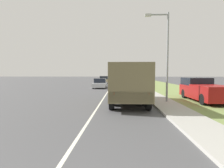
{
  "coord_description": "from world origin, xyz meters",
  "views": [
    {
      "loc": [
        1.36,
        -0.38,
        2.1
      ],
      "look_at": [
        0.79,
        13.17,
        1.31
      ],
      "focal_mm": 28.0,
      "sensor_mm": 36.0,
      "label": 1
    }
  ],
  "objects_px": {
    "military_truck": "(128,81)",
    "pickup_truck": "(203,90)",
    "car_nearest_ahead": "(100,84)",
    "car_fourth_ahead": "(120,77)",
    "car_second_ahead": "(104,80)",
    "lamp_post": "(164,48)",
    "car_third_ahead": "(121,78)"
  },
  "relations": [
    {
      "from": "car_fourth_ahead",
      "to": "pickup_truck",
      "type": "xyz_separation_m",
      "value": [
        6.05,
        -51.52,
        0.1
      ]
    },
    {
      "from": "car_third_ahead",
      "to": "lamp_post",
      "type": "distance_m",
      "value": 40.59
    },
    {
      "from": "car_nearest_ahead",
      "to": "car_fourth_ahead",
      "type": "xyz_separation_m",
      "value": [
        3.28,
        39.24,
        0.12
      ]
    },
    {
      "from": "military_truck",
      "to": "lamp_post",
      "type": "relative_size",
      "value": 1.05
    },
    {
      "from": "car_second_ahead",
      "to": "military_truck",
      "type": "bearing_deg",
      "value": -81.36
    },
    {
      "from": "military_truck",
      "to": "pickup_truck",
      "type": "height_order",
      "value": "military_truck"
    },
    {
      "from": "car_second_ahead",
      "to": "lamp_post",
      "type": "relative_size",
      "value": 0.74
    },
    {
      "from": "car_fourth_ahead",
      "to": "pickup_truck",
      "type": "distance_m",
      "value": 51.88
    },
    {
      "from": "pickup_truck",
      "to": "lamp_post",
      "type": "xyz_separation_m",
      "value": [
        -3.3,
        -1.12,
        3.04
      ]
    },
    {
      "from": "car_second_ahead",
      "to": "car_third_ahead",
      "type": "xyz_separation_m",
      "value": [
        4.04,
        14.32,
        0.06
      ]
    },
    {
      "from": "car_nearest_ahead",
      "to": "car_fourth_ahead",
      "type": "height_order",
      "value": "car_fourth_ahead"
    },
    {
      "from": "car_second_ahead",
      "to": "lamp_post",
      "type": "bearing_deg",
      "value": -75.87
    },
    {
      "from": "pickup_truck",
      "to": "car_second_ahead",
      "type": "bearing_deg",
      "value": 111.56
    },
    {
      "from": "military_truck",
      "to": "car_nearest_ahead",
      "type": "height_order",
      "value": "military_truck"
    },
    {
      "from": "lamp_post",
      "to": "pickup_truck",
      "type": "bearing_deg",
      "value": 18.71
    },
    {
      "from": "car_nearest_ahead",
      "to": "pickup_truck",
      "type": "bearing_deg",
      "value": -52.8
    },
    {
      "from": "military_truck",
      "to": "car_nearest_ahead",
      "type": "xyz_separation_m",
      "value": [
        -3.48,
        13.73,
        -0.92
      ]
    },
    {
      "from": "car_fourth_ahead",
      "to": "lamp_post",
      "type": "height_order",
      "value": "lamp_post"
    },
    {
      "from": "military_truck",
      "to": "car_second_ahead",
      "type": "bearing_deg",
      "value": 98.64
    },
    {
      "from": "car_third_ahead",
      "to": "lamp_post",
      "type": "height_order",
      "value": "lamp_post"
    },
    {
      "from": "lamp_post",
      "to": "car_nearest_ahead",
      "type": "bearing_deg",
      "value": 114.22
    },
    {
      "from": "military_truck",
      "to": "car_third_ahead",
      "type": "bearing_deg",
      "value": 89.97
    },
    {
      "from": "pickup_truck",
      "to": "military_truck",
      "type": "bearing_deg",
      "value": -166.09
    },
    {
      "from": "pickup_truck",
      "to": "lamp_post",
      "type": "height_order",
      "value": "lamp_post"
    },
    {
      "from": "military_truck",
      "to": "car_fourth_ahead",
      "type": "xyz_separation_m",
      "value": [
        -0.2,
        52.97,
        -0.8
      ]
    },
    {
      "from": "car_fourth_ahead",
      "to": "pickup_truck",
      "type": "height_order",
      "value": "pickup_truck"
    },
    {
      "from": "military_truck",
      "to": "lamp_post",
      "type": "xyz_separation_m",
      "value": [
        2.55,
        0.33,
        2.34
      ]
    },
    {
      "from": "car_nearest_ahead",
      "to": "car_second_ahead",
      "type": "xyz_separation_m",
      "value": [
        -0.54,
        12.67,
        0.07
      ]
    },
    {
      "from": "car_nearest_ahead",
      "to": "car_third_ahead",
      "type": "distance_m",
      "value": 27.22
    },
    {
      "from": "car_second_ahead",
      "to": "car_third_ahead",
      "type": "distance_m",
      "value": 14.88
    },
    {
      "from": "military_truck",
      "to": "car_second_ahead",
      "type": "relative_size",
      "value": 1.43
    },
    {
      "from": "car_second_ahead",
      "to": "car_fourth_ahead",
      "type": "xyz_separation_m",
      "value": [
        3.81,
        26.57,
        0.05
      ]
    }
  ]
}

